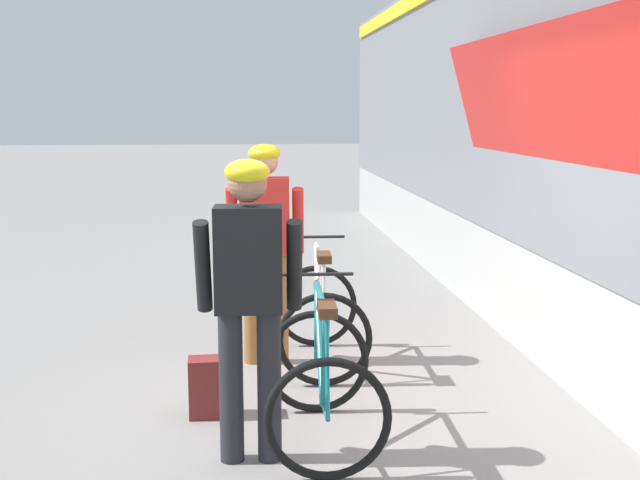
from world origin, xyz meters
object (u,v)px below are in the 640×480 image
at_px(cyclist_near_in_dark, 249,284).
at_px(cyclist_far_in_red, 265,234).
at_px(backpack_on_platform, 210,387).
at_px(bicycle_far_white, 320,316).
at_px(bicycle_near_teal, 322,381).

xyz_separation_m(cyclist_near_in_dark, cyclist_far_in_red, (0.15, 1.83, 0.00)).
height_order(cyclist_near_in_dark, backpack_on_platform, cyclist_near_in_dark).
bearing_deg(bicycle_far_white, bicycle_near_teal, -95.33).
xyz_separation_m(cyclist_far_in_red, bicycle_near_teal, (0.28, -1.64, -0.65)).
relative_size(cyclist_far_in_red, bicycle_near_teal, 1.61).
relative_size(bicycle_far_white, backpack_on_platform, 2.73).
distance_m(cyclist_far_in_red, bicycle_near_teal, 1.79).
xyz_separation_m(cyclist_far_in_red, bicycle_far_white, (0.43, -0.11, -0.65)).
height_order(cyclist_near_in_dark, bicycle_far_white, cyclist_near_in_dark).
height_order(cyclist_near_in_dark, cyclist_far_in_red, same).
bearing_deg(bicycle_far_white, backpack_on_platform, -129.77).
bearing_deg(bicycle_far_white, cyclist_near_in_dark, -108.61).
bearing_deg(cyclist_far_in_red, cyclist_near_in_dark, -94.78).
relative_size(cyclist_near_in_dark, backpack_on_platform, 4.40).
xyz_separation_m(cyclist_near_in_dark, bicycle_far_white, (0.58, 1.72, -0.65)).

